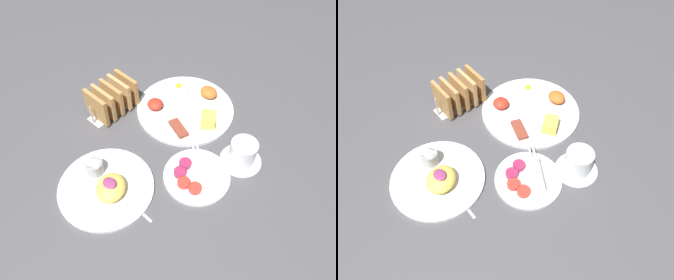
% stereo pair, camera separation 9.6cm
% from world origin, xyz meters
% --- Properties ---
extents(ground_plane, '(3.00, 3.00, 0.00)m').
position_xyz_m(ground_plane, '(0.00, 0.00, 0.00)').
color(ground_plane, '#47474C').
extents(plate_breakfast, '(0.32, 0.32, 0.05)m').
position_xyz_m(plate_breakfast, '(-0.00, 0.19, 0.01)').
color(plate_breakfast, white).
rests_on(plate_breakfast, ground_plane).
extents(plate_condiments, '(0.19, 0.19, 0.04)m').
position_xyz_m(plate_condiments, '(0.19, 0.01, 0.01)').
color(plate_condiments, white).
rests_on(plate_condiments, ground_plane).
extents(plate_foreground, '(0.26, 0.26, 0.06)m').
position_xyz_m(plate_foreground, '(0.03, -0.18, 0.01)').
color(plate_foreground, white).
rests_on(plate_foreground, ground_plane).
extents(toast_rack, '(0.10, 0.18, 0.10)m').
position_xyz_m(toast_rack, '(-0.18, 0.03, 0.05)').
color(toast_rack, '#B7B7BC').
rests_on(toast_rack, ground_plane).
extents(coffee_cup, '(0.12, 0.12, 0.08)m').
position_xyz_m(coffee_cup, '(0.25, 0.14, 0.04)').
color(coffee_cup, white).
rests_on(coffee_cup, ground_plane).
extents(teaspoon, '(0.13, 0.02, 0.01)m').
position_xyz_m(teaspoon, '(0.11, -0.17, 0.00)').
color(teaspoon, silver).
rests_on(teaspoon, ground_plane).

